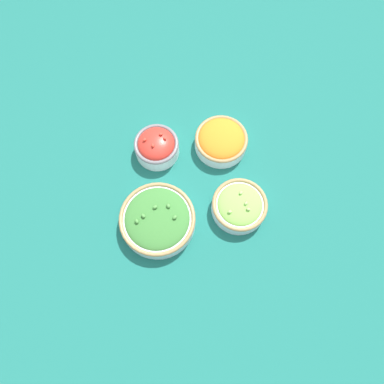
% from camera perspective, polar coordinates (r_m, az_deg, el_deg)
% --- Properties ---
extents(ground_plane, '(3.00, 3.00, 0.00)m').
position_cam_1_polar(ground_plane, '(1.12, 0.00, -0.51)').
color(ground_plane, '#196056').
extents(bowl_carrots, '(0.16, 0.16, 0.07)m').
position_cam_1_polar(bowl_carrots, '(1.16, 4.47, 7.85)').
color(bowl_carrots, white).
rests_on(bowl_carrots, ground_plane).
extents(bowl_broccoli, '(0.22, 0.22, 0.07)m').
position_cam_1_polar(bowl_broccoli, '(1.07, -5.27, -4.22)').
color(bowl_broccoli, silver).
rests_on(bowl_broccoli, ground_plane).
extents(bowl_lettuce, '(0.16, 0.16, 0.07)m').
position_cam_1_polar(bowl_lettuce, '(1.09, 7.23, -2.08)').
color(bowl_lettuce, silver).
rests_on(bowl_lettuce, ground_plane).
extents(bowl_cherry_tomatoes, '(0.14, 0.14, 0.08)m').
position_cam_1_polar(bowl_cherry_tomatoes, '(1.15, -5.42, 6.98)').
color(bowl_cherry_tomatoes, white).
rests_on(bowl_cherry_tomatoes, ground_plane).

